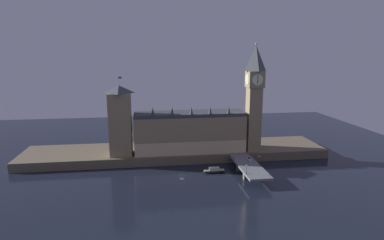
{
  "coord_description": "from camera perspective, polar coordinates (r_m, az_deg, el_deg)",
  "views": [
    {
      "loc": [
        -20.12,
        -190.55,
        75.0
      ],
      "look_at": [
        9.36,
        20.0,
        31.17
      ],
      "focal_mm": 30.0,
      "sensor_mm": 36.0,
      "label": 1
    }
  ],
  "objects": [
    {
      "name": "car_southbound_trail",
      "position": [
        217.01,
        10.12,
        -6.84
      ],
      "size": [
        2.01,
        4.56,
        1.51
      ],
      "color": "white",
      "rests_on": "bridge"
    },
    {
      "name": "ground_plane",
      "position": [
        205.76,
        -1.83,
        -9.73
      ],
      "size": [
        400.0,
        400.0,
        0.0
      ],
      "primitive_type": "plane",
      "color": "black"
    },
    {
      "name": "boat_upstream",
      "position": [
        209.56,
        3.95,
        -8.97
      ],
      "size": [
        14.91,
        4.13,
        3.57
      ],
      "color": "#28282D",
      "rests_on": "ground_plane"
    },
    {
      "name": "parliament_hall",
      "position": [
        230.55,
        -0.44,
        -2.07
      ],
      "size": [
        78.11,
        22.33,
        34.09
      ],
      "color": "#8E7A56",
      "rests_on": "embankment"
    },
    {
      "name": "pedestrian_far_rail",
      "position": [
        216.75,
        7.58,
        -6.72
      ],
      "size": [
        0.38,
        0.38,
        1.73
      ],
      "color": "black",
      "rests_on": "bridge"
    },
    {
      "name": "street_lamp_near",
      "position": [
        191.22,
        9.67,
        -8.45
      ],
      "size": [
        1.34,
        0.6,
        5.87
      ],
      "color": "#2D3333",
      "rests_on": "bridge"
    },
    {
      "name": "pedestrian_near_rail",
      "position": [
        193.71,
        9.62,
        -9.07
      ],
      "size": [
        0.38,
        0.38,
        1.58
      ],
      "color": "black",
      "rests_on": "bridge"
    },
    {
      "name": "street_lamp_mid",
      "position": [
        208.42,
        11.89,
        -6.82
      ],
      "size": [
        1.34,
        0.6,
        5.91
      ],
      "color": "#2D3333",
      "rests_on": "bridge"
    },
    {
      "name": "victoria_tower",
      "position": [
        224.74,
        -12.63,
        -0.07
      ],
      "size": [
        15.14,
        15.14,
        54.31
      ],
      "color": "#8E7A56",
      "rests_on": "embankment"
    },
    {
      "name": "pedestrian_mid_walk",
      "position": [
        206.83,
        12.0,
        -7.79
      ],
      "size": [
        0.38,
        0.38,
        1.73
      ],
      "color": "black",
      "rests_on": "bridge"
    },
    {
      "name": "bridge",
      "position": [
        208.08,
        10.12,
        -8.32
      ],
      "size": [
        13.9,
        46.0,
        6.16
      ],
      "color": "slate",
      "rests_on": "ground_plane"
    },
    {
      "name": "street_lamp_far",
      "position": [
        217.92,
        7.34,
        -5.84
      ],
      "size": [
        1.34,
        0.6,
        5.88
      ],
      "color": "#2D3333",
      "rests_on": "bridge"
    },
    {
      "name": "embankment",
      "position": [
        241.39,
        -2.84,
        -5.7
      ],
      "size": [
        220.0,
        42.0,
        6.18
      ],
      "color": "brown",
      "rests_on": "ground_plane"
    },
    {
      "name": "clock_tower",
      "position": [
        231.03,
        11.02,
        4.41
      ],
      "size": [
        11.59,
        11.7,
        76.45
      ],
      "color": "#8E7A56",
      "rests_on": "embankment"
    }
  ]
}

